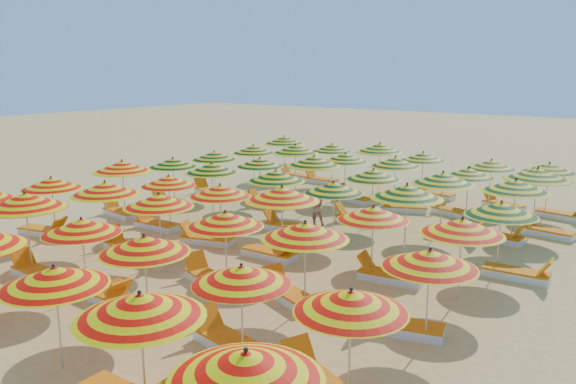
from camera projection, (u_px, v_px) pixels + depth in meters
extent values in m
plane|color=#E9B967|center=(279.00, 242.00, 18.39)|extent=(120.00, 120.00, 0.00)
cylinder|color=silver|center=(58.00, 320.00, 10.38)|extent=(0.04, 0.04, 1.96)
cone|color=#F76C00|center=(54.00, 277.00, 10.20)|extent=(2.58, 2.58, 0.37)
sphere|color=black|center=(53.00, 266.00, 10.15)|extent=(0.07, 0.07, 0.07)
cylinder|color=silver|center=(143.00, 359.00, 8.88)|extent=(0.04, 0.04, 2.06)
cone|color=#F76C00|center=(140.00, 306.00, 8.69)|extent=(2.35, 2.35, 0.39)
sphere|color=black|center=(139.00, 292.00, 8.64)|extent=(0.07, 0.07, 0.07)
cone|color=#F76C00|center=(246.00, 366.00, 7.00)|extent=(2.65, 2.65, 0.38)
sphere|color=black|center=(246.00, 350.00, 6.96)|extent=(0.07, 0.07, 0.07)
cylinder|color=silver|center=(28.00, 235.00, 15.38)|extent=(0.04, 0.04, 2.20)
cone|color=#F76C00|center=(25.00, 201.00, 15.18)|extent=(2.67, 2.67, 0.42)
sphere|color=black|center=(24.00, 192.00, 15.13)|extent=(0.07, 0.07, 0.07)
cylinder|color=silver|center=(84.00, 259.00, 13.85)|extent=(0.04, 0.04, 1.92)
cone|color=#F76C00|center=(82.00, 226.00, 13.68)|extent=(2.01, 2.01, 0.36)
sphere|color=black|center=(81.00, 218.00, 13.63)|extent=(0.06, 0.06, 0.06)
cylinder|color=silver|center=(146.00, 282.00, 12.21)|extent=(0.04, 0.04, 1.98)
cone|color=#F76C00|center=(144.00, 245.00, 12.03)|extent=(2.59, 2.59, 0.38)
sphere|color=black|center=(144.00, 235.00, 11.99)|extent=(0.07, 0.07, 0.07)
cylinder|color=silver|center=(242.00, 316.00, 10.63)|extent=(0.04, 0.04, 1.89)
cone|color=#F76C00|center=(241.00, 275.00, 10.46)|extent=(2.15, 2.15, 0.36)
sphere|color=black|center=(241.00, 264.00, 10.42)|extent=(0.06, 0.06, 0.06)
cylinder|color=silver|center=(350.00, 348.00, 9.36)|extent=(0.04, 0.04, 1.93)
cone|color=#F76C00|center=(351.00, 301.00, 9.18)|extent=(2.35, 2.35, 0.37)
sphere|color=black|center=(351.00, 289.00, 9.14)|extent=(0.06, 0.06, 0.06)
cylinder|color=silver|center=(54.00, 208.00, 18.79)|extent=(0.04, 0.04, 1.98)
cone|color=#F76C00|center=(51.00, 183.00, 18.61)|extent=(2.55, 2.55, 0.38)
sphere|color=black|center=(51.00, 177.00, 18.56)|extent=(0.07, 0.07, 0.07)
cylinder|color=silver|center=(107.00, 217.00, 17.37)|extent=(0.04, 0.04, 2.11)
cone|color=#F76C00|center=(105.00, 189.00, 17.18)|extent=(2.75, 2.75, 0.40)
sphere|color=black|center=(105.00, 181.00, 17.13)|extent=(0.07, 0.07, 0.07)
cylinder|color=silver|center=(160.00, 230.00, 16.18)|extent=(0.04, 0.04, 2.01)
cone|color=#F76C00|center=(159.00, 201.00, 15.99)|extent=(2.06, 2.06, 0.38)
sphere|color=black|center=(158.00, 193.00, 15.95)|extent=(0.07, 0.07, 0.07)
cylinder|color=silver|center=(226.00, 251.00, 14.32)|extent=(0.04, 0.04, 1.97)
cone|color=#F76C00|center=(225.00, 219.00, 14.14)|extent=(2.44, 2.44, 0.37)
sphere|color=black|center=(225.00, 211.00, 14.09)|extent=(0.07, 0.07, 0.07)
cylinder|color=silver|center=(305.00, 267.00, 13.04)|extent=(0.04, 0.04, 2.05)
cone|color=#F76C00|center=(305.00, 231.00, 12.86)|extent=(2.25, 2.25, 0.39)
sphere|color=black|center=(305.00, 221.00, 12.81)|extent=(0.07, 0.07, 0.07)
cylinder|color=silver|center=(428.00, 298.00, 11.39)|extent=(0.04, 0.04, 1.95)
cone|color=#F76C00|center=(430.00, 259.00, 11.21)|extent=(2.57, 2.57, 0.37)
sphere|color=black|center=(430.00, 249.00, 11.17)|extent=(0.06, 0.06, 0.06)
cylinder|color=silver|center=(124.00, 191.00, 20.99)|extent=(0.04, 0.04, 2.18)
cone|color=#F76C00|center=(122.00, 166.00, 20.79)|extent=(2.80, 2.80, 0.42)
sphere|color=black|center=(122.00, 160.00, 20.74)|extent=(0.07, 0.07, 0.07)
cylinder|color=silver|center=(170.00, 204.00, 19.59)|extent=(0.04, 0.04, 1.90)
cone|color=#F76C00|center=(169.00, 181.00, 19.41)|extent=(2.14, 2.14, 0.36)
sphere|color=black|center=(168.00, 175.00, 19.37)|extent=(0.06, 0.06, 0.06)
cylinder|color=silver|center=(221.00, 217.00, 17.77)|extent=(0.04, 0.04, 1.95)
cone|color=#F76C00|center=(220.00, 191.00, 17.59)|extent=(2.30, 2.30, 0.37)
sphere|color=black|center=(220.00, 184.00, 17.55)|extent=(0.07, 0.07, 0.07)
cylinder|color=silver|center=(282.00, 226.00, 16.23)|extent=(0.04, 0.04, 2.20)
cone|color=#F76C00|center=(282.00, 194.00, 16.03)|extent=(2.66, 2.66, 0.42)
sphere|color=black|center=(282.00, 186.00, 15.98)|extent=(0.07, 0.07, 0.07)
cylinder|color=silver|center=(372.00, 244.00, 15.01)|extent=(0.04, 0.04, 1.94)
cone|color=#F76C00|center=(373.00, 213.00, 14.84)|extent=(2.36, 2.36, 0.37)
sphere|color=black|center=(374.00, 206.00, 14.79)|extent=(0.06, 0.06, 0.06)
cylinder|color=silver|center=(460.00, 261.00, 13.51)|extent=(0.04, 0.04, 2.01)
cone|color=#F76C00|center=(462.00, 226.00, 13.33)|extent=(2.01, 2.01, 0.38)
sphere|color=black|center=(463.00, 218.00, 13.28)|extent=(0.07, 0.07, 0.07)
cylinder|color=silver|center=(174.00, 183.00, 23.01)|extent=(0.04, 0.04, 1.98)
cone|color=#776F06|center=(173.00, 163.00, 22.83)|extent=(2.21, 2.21, 0.38)
sphere|color=black|center=(173.00, 157.00, 22.78)|extent=(0.07, 0.07, 0.07)
cylinder|color=silver|center=(212.00, 191.00, 21.34)|extent=(0.04, 0.04, 2.05)
cone|color=#776F06|center=(212.00, 168.00, 21.15)|extent=(2.27, 2.27, 0.39)
sphere|color=black|center=(211.00, 162.00, 21.11)|extent=(0.07, 0.07, 0.07)
cylinder|color=silver|center=(276.00, 200.00, 19.80)|extent=(0.04, 0.04, 2.05)
cone|color=#776F06|center=(276.00, 176.00, 19.62)|extent=(2.61, 2.61, 0.39)
sphere|color=black|center=(276.00, 169.00, 19.57)|extent=(0.07, 0.07, 0.07)
cylinder|color=silver|center=(333.00, 213.00, 18.24)|extent=(0.04, 0.04, 1.95)
cone|color=#776F06|center=(334.00, 188.00, 18.06)|extent=(2.45, 2.45, 0.37)
sphere|color=black|center=(334.00, 181.00, 18.02)|extent=(0.06, 0.06, 0.06)
cylinder|color=silver|center=(406.00, 222.00, 16.72)|extent=(0.04, 0.04, 2.16)
cone|color=#776F06|center=(407.00, 192.00, 16.52)|extent=(2.30, 2.30, 0.41)
sphere|color=black|center=(407.00, 184.00, 16.47)|extent=(0.07, 0.07, 0.07)
cylinder|color=silver|center=(499.00, 239.00, 15.39)|extent=(0.04, 0.04, 1.96)
cone|color=#776F06|center=(501.00, 209.00, 15.21)|extent=(2.45, 2.45, 0.37)
sphere|color=black|center=(502.00, 201.00, 15.16)|extent=(0.07, 0.07, 0.07)
cylinder|color=silver|center=(215.00, 175.00, 24.76)|extent=(0.04, 0.04, 2.00)
cone|color=#776F06|center=(214.00, 156.00, 24.58)|extent=(2.58, 2.58, 0.38)
sphere|color=black|center=(214.00, 151.00, 24.54)|extent=(0.07, 0.07, 0.07)
cylinder|color=silver|center=(260.00, 182.00, 23.26)|extent=(0.04, 0.04, 1.95)
cone|color=#776F06|center=(260.00, 162.00, 23.08)|extent=(2.50, 2.50, 0.37)
sphere|color=black|center=(260.00, 157.00, 23.04)|extent=(0.07, 0.07, 0.07)
cylinder|color=silver|center=(314.00, 185.00, 22.18)|extent=(0.04, 0.04, 2.19)
cone|color=#776F06|center=(314.00, 161.00, 21.98)|extent=(2.57, 2.57, 0.42)
sphere|color=black|center=(314.00, 155.00, 21.93)|extent=(0.07, 0.07, 0.07)
cylinder|color=silver|center=(372.00, 198.00, 20.25)|extent=(0.04, 0.04, 2.00)
cone|color=#776F06|center=(373.00, 175.00, 20.07)|extent=(2.64, 2.64, 0.38)
sphere|color=black|center=(373.00, 168.00, 20.02)|extent=(0.07, 0.07, 0.07)
cylinder|color=silver|center=(441.00, 205.00, 18.96)|extent=(0.04, 0.04, 2.12)
cone|color=#776F06|center=(443.00, 178.00, 18.77)|extent=(2.52, 2.52, 0.40)
sphere|color=black|center=(443.00, 171.00, 18.72)|extent=(0.07, 0.07, 0.07)
cylinder|color=silver|center=(513.00, 214.00, 17.82)|extent=(0.04, 0.04, 2.11)
cone|color=#776F06|center=(516.00, 186.00, 17.62)|extent=(2.57, 2.57, 0.40)
sphere|color=black|center=(517.00, 178.00, 17.58)|extent=(0.07, 0.07, 0.07)
cylinder|color=silver|center=(254.00, 168.00, 26.67)|extent=(0.04, 0.04, 2.01)
cone|color=#776F06|center=(253.00, 149.00, 26.49)|extent=(2.34, 2.34, 0.38)
sphere|color=black|center=(253.00, 145.00, 26.44)|extent=(0.07, 0.07, 0.07)
cylinder|color=silver|center=(295.00, 169.00, 25.71)|extent=(0.04, 0.04, 2.17)
cone|color=#776F06|center=(295.00, 149.00, 25.51)|extent=(2.86, 2.86, 0.41)
sphere|color=black|center=(295.00, 144.00, 25.46)|extent=(0.07, 0.07, 0.07)
cylinder|color=silver|center=(345.00, 177.00, 24.25)|extent=(0.04, 0.04, 2.00)
cone|color=#776F06|center=(345.00, 158.00, 24.07)|extent=(2.59, 2.59, 0.38)
sphere|color=black|center=(346.00, 152.00, 24.02)|extent=(0.07, 0.07, 0.07)
cylinder|color=silver|center=(395.00, 184.00, 22.59)|extent=(0.04, 0.04, 2.08)
cone|color=#776F06|center=(396.00, 162.00, 22.40)|extent=(2.74, 2.74, 0.40)
sphere|color=black|center=(396.00, 156.00, 22.35)|extent=(0.07, 0.07, 0.07)
cylinder|color=silver|center=(467.00, 194.00, 21.18)|extent=(0.04, 0.04, 1.91)
cone|color=#776F06|center=(469.00, 172.00, 21.00)|extent=(2.00, 2.00, 0.36)
sphere|color=black|center=(469.00, 167.00, 20.96)|extent=(0.06, 0.06, 0.06)
cylinder|color=silver|center=(535.00, 201.00, 19.34)|extent=(0.04, 0.04, 2.21)
cone|color=#776F06|center=(538.00, 174.00, 19.14)|extent=(2.45, 2.45, 0.42)
sphere|color=black|center=(538.00, 167.00, 19.09)|extent=(0.07, 0.07, 0.07)
cylinder|color=silver|center=(284.00, 158.00, 29.23)|extent=(0.04, 0.04, 2.14)
cone|color=#776F06|center=(284.00, 140.00, 29.03)|extent=(2.48, 2.48, 0.41)
sphere|color=black|center=(284.00, 136.00, 28.98)|extent=(0.07, 0.07, 0.07)
cylinder|color=silver|center=(332.00, 165.00, 27.62)|extent=(0.04, 0.04, 1.96)
cone|color=#776F06|center=(332.00, 148.00, 27.44)|extent=(2.14, 2.14, 0.37)
sphere|color=black|center=(332.00, 143.00, 27.40)|extent=(0.07, 0.07, 0.07)
cylinder|color=silver|center=(379.00, 168.00, 25.93)|extent=(0.04, 0.04, 2.19)
cone|color=#776F06|center=(380.00, 148.00, 25.72)|extent=(2.85, 2.85, 0.42)
sphere|color=black|center=(380.00, 143.00, 25.67)|extent=(0.07, 0.07, 0.07)
cylinder|color=silver|center=(422.00, 176.00, 24.76)|extent=(0.04, 0.04, 1.96)
cone|color=#776F06|center=(423.00, 157.00, 24.58)|extent=(2.33, 2.33, 0.37)
sphere|color=black|center=(423.00, 152.00, 24.54)|extent=(0.07, 0.07, 0.07)
cylinder|color=silver|center=(490.00, 185.00, 22.82)|extent=(0.04, 0.04, 1.94)
cone|color=#776F06|center=(491.00, 164.00, 22.64)|extent=(2.16, 2.16, 0.37)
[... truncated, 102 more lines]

